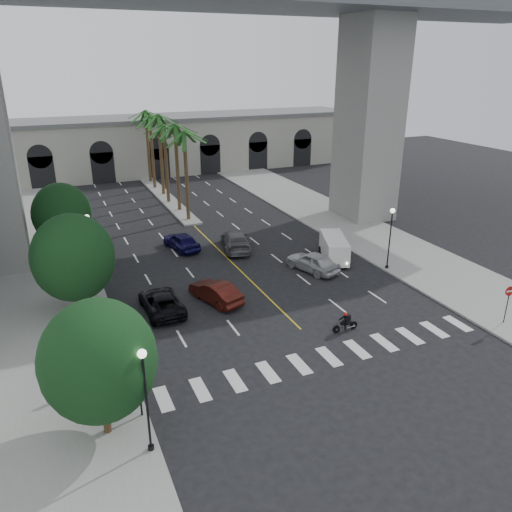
{
  "coord_description": "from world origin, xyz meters",
  "views": [
    {
      "loc": [
        -14.12,
        -23.07,
        16.43
      ],
      "look_at": [
        -1.48,
        6.0,
        3.97
      ],
      "focal_mm": 35.0,
      "sensor_mm": 36.0,
      "label": 1
    }
  ],
  "objects": [
    {
      "name": "ground",
      "position": [
        0.0,
        0.0,
        0.0
      ],
      "size": [
        140.0,
        140.0,
        0.0
      ],
      "primitive_type": "plane",
      "color": "black",
      "rests_on": "ground"
    },
    {
      "name": "sidewalk_left",
      "position": [
        -15.0,
        15.0,
        0.07
      ],
      "size": [
        8.0,
        100.0,
        0.15
      ],
      "primitive_type": "cube",
      "color": "gray",
      "rests_on": "ground"
    },
    {
      "name": "sidewalk_right",
      "position": [
        15.0,
        15.0,
        0.07
      ],
      "size": [
        8.0,
        100.0,
        0.15
      ],
      "primitive_type": "cube",
      "color": "gray",
      "rests_on": "ground"
    },
    {
      "name": "median",
      "position": [
        0.0,
        38.0,
        0.1
      ],
      "size": [
        2.0,
        24.0,
        0.2
      ],
      "primitive_type": "cube",
      "color": "gray",
      "rests_on": "ground"
    },
    {
      "name": "pier_building",
      "position": [
        0.0,
        55.0,
        4.27
      ],
      "size": [
        71.0,
        10.5,
        8.5
      ],
      "color": "#B3ADA1",
      "rests_on": "ground"
    },
    {
      "name": "bridge",
      "position": [
        3.42,
        22.0,
        18.51
      ],
      "size": [
        75.0,
        13.0,
        26.0
      ],
      "color": "gray",
      "rests_on": "ground"
    },
    {
      "name": "palm_a",
      "position": [
        0.0,
        28.0,
        9.1
      ],
      "size": [
        3.2,
        3.2,
        10.3
      ],
      "color": "#47331E",
      "rests_on": "ground"
    },
    {
      "name": "palm_b",
      "position": [
        0.1,
        32.0,
        9.37
      ],
      "size": [
        3.2,
        3.2,
        10.6
      ],
      "color": "#47331E",
      "rests_on": "ground"
    },
    {
      "name": "palm_c",
      "position": [
        -0.2,
        36.0,
        8.91
      ],
      "size": [
        3.2,
        3.2,
        10.1
      ],
      "color": "#47331E",
      "rests_on": "ground"
    },
    {
      "name": "palm_d",
      "position": [
        0.15,
        40.0,
        9.65
      ],
      "size": [
        3.2,
        3.2,
        10.9
      ],
      "color": "#47331E",
      "rests_on": "ground"
    },
    {
      "name": "palm_e",
      "position": [
        -0.1,
        44.0,
        9.19
      ],
      "size": [
        3.2,
        3.2,
        10.4
      ],
      "color": "#47331E",
      "rests_on": "ground"
    },
    {
      "name": "palm_f",
      "position": [
        0.2,
        48.0,
        9.46
      ],
      "size": [
        3.2,
        3.2,
        10.7
      ],
      "color": "#47331E",
      "rests_on": "ground"
    },
    {
      "name": "street_tree_near",
      "position": [
        -13.0,
        -3.0,
        4.02
      ],
      "size": [
        5.2,
        5.2,
        6.89
      ],
      "color": "#382616",
      "rests_on": "ground"
    },
    {
      "name": "street_tree_mid",
      "position": [
        -13.0,
        10.0,
        4.21
      ],
      "size": [
        5.44,
        5.44,
        7.21
      ],
      "color": "#382616",
      "rests_on": "ground"
    },
    {
      "name": "street_tree_far",
      "position": [
        -13.0,
        22.0,
        3.9
      ],
      "size": [
        5.04,
        5.04,
        6.68
      ],
      "color": "#382616",
      "rests_on": "ground"
    },
    {
      "name": "lamp_post_left_near",
      "position": [
        -11.4,
        -5.0,
        3.22
      ],
      "size": [
        0.4,
        0.4,
        5.35
      ],
      "color": "black",
      "rests_on": "ground"
    },
    {
      "name": "lamp_post_left_far",
      "position": [
        -11.4,
        16.0,
        3.22
      ],
      "size": [
        0.4,
        0.4,
        5.35
      ],
      "color": "black",
      "rests_on": "ground"
    },
    {
      "name": "lamp_post_right",
      "position": [
        11.4,
        8.0,
        3.22
      ],
      "size": [
        0.4,
        0.4,
        5.35
      ],
      "color": "black",
      "rests_on": "ground"
    },
    {
      "name": "traffic_signal_near",
      "position": [
        -11.3,
        -2.5,
        2.51
      ],
      "size": [
        0.25,
        0.18,
        3.65
      ],
      "color": "black",
      "rests_on": "ground"
    },
    {
      "name": "traffic_signal_far",
      "position": [
        -11.3,
        1.5,
        2.51
      ],
      "size": [
        0.25,
        0.18,
        3.65
      ],
      "color": "black",
      "rests_on": "ground"
    },
    {
      "name": "motorcycle_rider",
      "position": [
        2.58,
        0.71,
        0.61
      ],
      "size": [
        1.86,
        0.5,
        1.34
      ],
      "rotation": [
        0.0,
        0.0,
        0.01
      ],
      "color": "black",
      "rests_on": "ground"
    },
    {
      "name": "car_a",
      "position": [
        5.52,
        10.27,
        0.83
      ],
      "size": [
        3.39,
        5.23,
        1.66
      ],
      "primitive_type": "imported",
      "rotation": [
        0.0,
        0.0,
        3.46
      ],
      "color": "#B7B7BC",
      "rests_on": "ground"
    },
    {
      "name": "car_b",
      "position": [
        -3.78,
        8.06,
        0.78
      ],
      "size": [
        3.04,
        4.99,
        1.55
      ],
      "primitive_type": "imported",
      "rotation": [
        0.0,
        0.0,
        3.46
      ],
      "color": "#46130E",
      "rests_on": "ground"
    },
    {
      "name": "car_c",
      "position": [
        -7.75,
        8.14,
        0.73
      ],
      "size": [
        2.54,
        5.31,
        1.46
      ],
      "primitive_type": "imported",
      "rotation": [
        0.0,
        0.0,
        3.16
      ],
      "color": "black",
      "rests_on": "ground"
    },
    {
      "name": "car_d",
      "position": [
        1.5,
        17.63,
        0.83
      ],
      "size": [
        3.64,
        6.14,
        1.67
      ],
      "primitive_type": "imported",
      "rotation": [
        0.0,
        0.0,
        2.9
      ],
      "color": "#58595D",
      "rests_on": "ground"
    },
    {
      "name": "car_e",
      "position": [
        -3.12,
        19.61,
        0.81
      ],
      "size": [
        2.83,
        5.03,
        1.62
      ],
      "primitive_type": "imported",
      "rotation": [
        0.0,
        0.0,
        3.35
      ],
      "color": "#120F47",
      "rests_on": "ground"
    },
    {
      "name": "cargo_van",
      "position": [
        8.4,
        11.6,
        1.18
      ],
      "size": [
        3.53,
        5.29,
        2.12
      ],
      "rotation": [
        0.0,
        0.0,
        -0.37
      ],
      "color": "white",
      "rests_on": "ground"
    },
    {
      "name": "pedestrian_a",
      "position": [
        -11.5,
        2.49,
        0.95
      ],
      "size": [
        0.64,
        0.48,
        1.61
      ],
      "primitive_type": "imported",
      "rotation": [
        0.0,
        0.0,
        0.17
      ],
      "color": "black",
      "rests_on": "sidewalk_left"
    },
    {
      "name": "pedestrian_b",
      "position": [
        -13.81,
        3.87,
        0.96
      ],
      "size": [
        0.91,
        0.79,
        1.62
      ],
      "primitive_type": "imported",
      "rotation": [
        0.0,
        0.0,
        -0.25
      ],
      "color": "black",
      "rests_on": "sidewalk_left"
    },
    {
      "name": "do_not_enter_sign",
      "position": [
        12.72,
        -2.77,
        2.02
      ],
      "size": [
        0.68,
        0.14,
        2.79
      ],
      "rotation": [
        0.0,
        0.0,
        -0.15
      ],
      "color": "black",
      "rests_on": "ground"
    }
  ]
}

